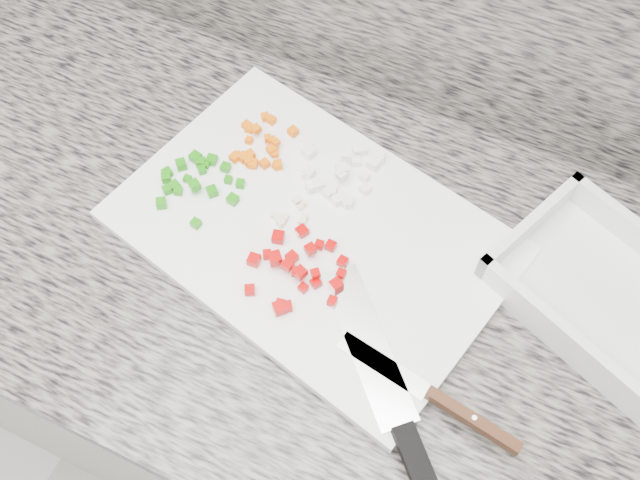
# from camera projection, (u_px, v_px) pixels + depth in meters

# --- Properties ---
(cabinet) EXTENTS (3.92, 0.62, 0.86)m
(cabinet) POSITION_uv_depth(u_px,v_px,m) (278.00, 358.00, 1.35)
(cabinet) COLOR silver
(cabinet) RESTS_ON ground
(countertop) EXTENTS (3.96, 0.64, 0.04)m
(countertop) POSITION_uv_depth(u_px,v_px,m) (261.00, 243.00, 0.96)
(countertop) COLOR slate
(countertop) RESTS_ON cabinet
(cutting_board) EXTENTS (0.56, 0.44, 0.02)m
(cutting_board) POSITION_uv_depth(u_px,v_px,m) (313.00, 233.00, 0.94)
(cutting_board) COLOR white
(cutting_board) RESTS_ON countertop
(carrot_pile) EXTENTS (0.09, 0.10, 0.02)m
(carrot_pile) POSITION_uv_depth(u_px,v_px,m) (260.00, 147.00, 0.98)
(carrot_pile) COLOR #F06505
(carrot_pile) RESTS_ON cutting_board
(onion_pile) EXTENTS (0.12, 0.11, 0.02)m
(onion_pile) POSITION_uv_depth(u_px,v_px,m) (338.00, 175.00, 0.96)
(onion_pile) COLOR white
(onion_pile) RESTS_ON cutting_board
(green_pepper_pile) EXTENTS (0.12, 0.11, 0.02)m
(green_pepper_pile) POSITION_uv_depth(u_px,v_px,m) (195.00, 180.00, 0.96)
(green_pepper_pile) COLOR #1C810B
(green_pepper_pile) RESTS_ON cutting_board
(red_pepper_pile) EXTENTS (0.13, 0.13, 0.03)m
(red_pepper_pile) POSITION_uv_depth(u_px,v_px,m) (296.00, 269.00, 0.89)
(red_pepper_pile) COLOR #B90302
(red_pepper_pile) RESTS_ON cutting_board
(garlic_pile) EXTENTS (0.06, 0.06, 0.01)m
(garlic_pile) POSITION_uv_depth(u_px,v_px,m) (292.00, 217.00, 0.93)
(garlic_pile) COLOR #F5E6BD
(garlic_pile) RESTS_ON cutting_board
(chef_knife) EXTENTS (0.27, 0.27, 0.02)m
(chef_knife) POSITION_uv_depth(u_px,v_px,m) (405.00, 434.00, 0.79)
(chef_knife) COLOR silver
(chef_knife) RESTS_ON cutting_board
(paring_knife) EXTENTS (0.23, 0.06, 0.02)m
(paring_knife) POSITION_uv_depth(u_px,v_px,m) (449.00, 406.00, 0.81)
(paring_knife) COLOR silver
(paring_knife) RESTS_ON cutting_board
(tray) EXTENTS (0.32, 0.28, 0.06)m
(tray) POSITION_uv_depth(u_px,v_px,m) (607.00, 297.00, 0.88)
(tray) COLOR white
(tray) RESTS_ON countertop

